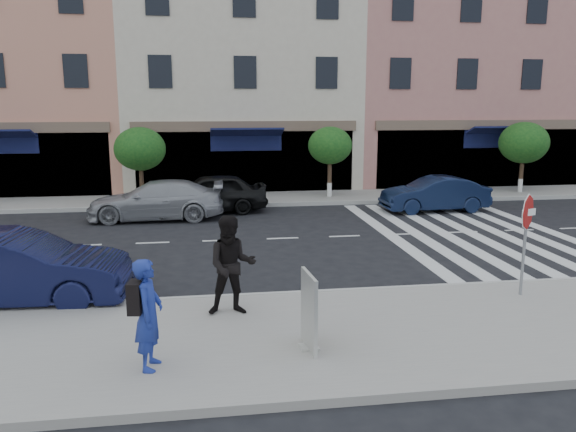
# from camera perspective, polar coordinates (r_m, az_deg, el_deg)

# --- Properties ---
(ground) EXTENTS (120.00, 120.00, 0.00)m
(ground) POSITION_cam_1_polar(r_m,az_deg,el_deg) (13.85, 1.70, -6.19)
(ground) COLOR black
(ground) RESTS_ON ground
(sidewalk_near) EXTENTS (60.00, 4.50, 0.15)m
(sidewalk_near) POSITION_cam_1_polar(r_m,az_deg,el_deg) (10.39, 5.37, -12.00)
(sidewalk_near) COLOR gray
(sidewalk_near) RESTS_ON ground
(sidewalk_far) EXTENTS (60.00, 3.00, 0.15)m
(sidewalk_far) POSITION_cam_1_polar(r_m,az_deg,el_deg) (24.46, -2.77, 1.75)
(sidewalk_far) COLOR gray
(sidewalk_far) RESTS_ON ground
(building_west_mid) EXTENTS (10.00, 9.00, 14.00)m
(building_west_mid) POSITION_cam_1_polar(r_m,az_deg,el_deg) (31.35, -25.35, 15.54)
(building_west_mid) COLOR tan
(building_west_mid) RESTS_ON ground
(building_centre) EXTENTS (11.00, 9.00, 11.00)m
(building_centre) POSITION_cam_1_polar(r_m,az_deg,el_deg) (30.08, -5.00, 13.91)
(building_centre) COLOR beige
(building_centre) RESTS_ON ground
(building_east_mid) EXTENTS (13.00, 9.00, 13.00)m
(building_east_mid) POSITION_cam_1_polar(r_m,az_deg,el_deg) (33.10, 16.96, 14.98)
(building_east_mid) COLOR #B2766A
(building_east_mid) RESTS_ON ground
(street_tree_wb) EXTENTS (2.10, 2.10, 3.06)m
(street_tree_wb) POSITION_cam_1_polar(r_m,az_deg,el_deg) (24.02, -14.81, 6.58)
(street_tree_wb) COLOR #473323
(street_tree_wb) RESTS_ON sidewalk_far
(street_tree_c) EXTENTS (1.90, 1.90, 3.04)m
(street_tree_c) POSITION_cam_1_polar(r_m,az_deg,el_deg) (24.45, 4.29, 7.12)
(street_tree_c) COLOR #473323
(street_tree_c) RESTS_ON sidewalk_far
(street_tree_ea) EXTENTS (2.20, 2.20, 3.19)m
(street_tree_ea) POSITION_cam_1_polar(r_m,az_deg,el_deg) (27.83, 22.83, 6.86)
(street_tree_ea) COLOR #473323
(street_tree_ea) RESTS_ON sidewalk_far
(stop_sign) EXTENTS (0.73, 0.32, 2.20)m
(stop_sign) POSITION_cam_1_polar(r_m,az_deg,el_deg) (12.74, 23.11, -0.48)
(stop_sign) COLOR gray
(stop_sign) RESTS_ON sidewalk_near
(photographer) EXTENTS (0.51, 0.69, 1.75)m
(photographer) POSITION_cam_1_polar(r_m,az_deg,el_deg) (8.96, -13.97, -9.66)
(photographer) COLOR navy
(photographer) RESTS_ON sidewalk_near
(walker) EXTENTS (0.95, 0.75, 1.95)m
(walker) POSITION_cam_1_polar(r_m,az_deg,el_deg) (10.89, -5.74, -5.01)
(walker) COLOR black
(walker) RESTS_ON sidewalk_near
(poster_board) EXTENTS (0.33, 0.86, 1.30)m
(poster_board) POSITION_cam_1_polar(r_m,az_deg,el_deg) (9.44, 2.19, -9.76)
(poster_board) COLOR beige
(poster_board) RESTS_ON sidewalk_near
(car_near_mid) EXTENTS (4.79, 1.87, 1.55)m
(car_near_mid) POSITION_cam_1_polar(r_m,az_deg,el_deg) (13.12, -26.04, -4.87)
(car_near_mid) COLOR black
(car_near_mid) RESTS_ON ground
(car_far_left) EXTENTS (4.90, 2.06, 1.41)m
(car_far_left) POSITION_cam_1_polar(r_m,az_deg,el_deg) (20.97, -13.26, 1.57)
(car_far_left) COLOR #939397
(car_far_left) RESTS_ON ground
(car_far_mid) EXTENTS (4.52, 2.00, 1.51)m
(car_far_mid) POSITION_cam_1_polar(r_m,az_deg,el_deg) (21.91, -7.99, 2.32)
(car_far_mid) COLOR black
(car_far_mid) RESTS_ON ground
(car_far_right) EXTENTS (4.18, 1.57, 1.36)m
(car_far_right) POSITION_cam_1_polar(r_m,az_deg,el_deg) (22.68, 14.68, 2.17)
(car_far_right) COLOR black
(car_far_right) RESTS_ON ground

